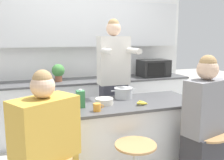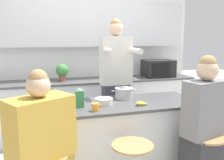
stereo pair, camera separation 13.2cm
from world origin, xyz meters
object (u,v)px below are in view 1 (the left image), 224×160
at_px(kitchen_island, 114,141).
at_px(person_wrapped_blanket, 46,160).
at_px(cooking_pot, 123,93).
at_px(coffee_cup_near, 97,107).
at_px(banana_bunch, 141,103).
at_px(person_seated_near, 203,133).
at_px(juice_carton, 80,99).
at_px(potted_plant, 58,71).
at_px(fruit_bowl, 104,101).
at_px(microwave, 153,68).
at_px(person_cooking, 114,88).

relative_size(kitchen_island, person_wrapped_blanket, 1.40).
bearing_deg(cooking_pot, kitchen_island, -135.15).
bearing_deg(coffee_cup_near, banana_bunch, 6.62).
xyz_separation_m(person_seated_near, juice_carton, (-1.13, 0.55, 0.31)).
bearing_deg(potted_plant, fruit_bowl, -77.91).
bearing_deg(potted_plant, juice_carton, -88.61).
bearing_deg(person_seated_near, fruit_bowl, 131.31).
relative_size(cooking_pot, potted_plant, 1.13).
bearing_deg(coffee_cup_near, juice_carton, 123.66).
xyz_separation_m(kitchen_island, juice_carton, (-0.38, -0.03, 0.53)).
relative_size(fruit_bowl, banana_bunch, 1.32).
xyz_separation_m(person_wrapped_blanket, juice_carton, (0.41, 0.55, 0.34)).
xyz_separation_m(coffee_cup_near, microwave, (1.49, 1.58, 0.14)).
height_order(kitchen_island, person_cooking, person_cooking).
bearing_deg(potted_plant, banana_bunch, -66.77).
bearing_deg(banana_bunch, person_seated_near, -40.38).
distance_m(person_seated_near, juice_carton, 1.29).
bearing_deg(cooking_pot, person_cooking, 84.76).
distance_m(person_wrapped_blanket, banana_bunch, 1.15).
height_order(person_wrapped_blanket, potted_plant, person_wrapped_blanket).
xyz_separation_m(fruit_bowl, potted_plant, (-0.30, 1.41, 0.16)).
bearing_deg(juice_carton, potted_plant, 91.39).
xyz_separation_m(person_wrapped_blanket, cooking_pot, (0.97, 0.76, 0.31)).
relative_size(person_cooking, person_wrapped_blanket, 1.35).
relative_size(coffee_cup_near, juice_carton, 0.56).
distance_m(coffee_cup_near, potted_plant, 1.63).
bearing_deg(juice_carton, kitchen_island, 4.68).
relative_size(person_wrapped_blanket, person_seated_near, 0.95).
bearing_deg(person_cooking, coffee_cup_near, -118.17).
bearing_deg(person_cooking, person_wrapped_blanket, -128.57).
relative_size(person_seated_near, juice_carton, 7.48).
relative_size(kitchen_island, potted_plant, 7.03).
distance_m(person_seated_near, coffee_cup_near, 1.10).
height_order(fruit_bowl, potted_plant, potted_plant).
bearing_deg(coffee_cup_near, cooking_pot, 42.26).
xyz_separation_m(person_wrapped_blanket, coffee_cup_near, (0.53, 0.36, 0.29)).
height_order(cooking_pot, juice_carton, juice_carton).
relative_size(cooking_pot, juice_carton, 1.60).
xyz_separation_m(person_wrapped_blanket, microwave, (2.02, 1.94, 0.43)).
relative_size(person_cooking, banana_bunch, 12.60).
height_order(fruit_bowl, microwave, microwave).
bearing_deg(person_wrapped_blanket, potted_plant, 49.86).
xyz_separation_m(fruit_bowl, banana_bunch, (0.37, -0.15, -0.01)).
distance_m(person_cooking, cooking_pot, 0.46).
distance_m(fruit_bowl, potted_plant, 1.45).
height_order(person_wrapped_blanket, microwave, person_wrapped_blanket).
bearing_deg(fruit_bowl, cooking_pot, 32.45).
bearing_deg(juice_carton, person_cooking, 47.83).
relative_size(kitchen_island, coffee_cup_near, 17.68).
bearing_deg(banana_bunch, person_wrapped_blanket, -158.11).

